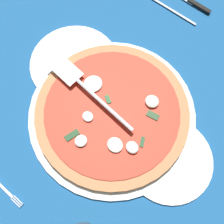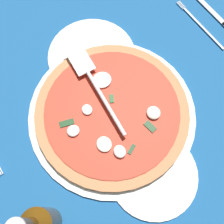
# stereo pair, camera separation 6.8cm
# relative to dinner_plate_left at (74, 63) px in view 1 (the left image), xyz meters

# --- Properties ---
(ground_plane) EXTENTS (1.10, 1.10, 0.01)m
(ground_plane) POSITION_rel_dinner_plate_left_xyz_m (0.15, -0.02, -0.01)
(ground_plane) COLOR #1A508A
(checker_pattern) EXTENTS (1.10, 1.10, 0.00)m
(checker_pattern) POSITION_rel_dinner_plate_left_xyz_m (0.15, -0.02, -0.01)
(checker_pattern) COLOR white
(checker_pattern) RESTS_ON ground_plane
(pizza_pan) EXTENTS (0.43, 0.43, 0.01)m
(pizza_pan) POSITION_rel_dinner_plate_left_xyz_m (0.18, -0.03, 0.00)
(pizza_pan) COLOR silver
(pizza_pan) RESTS_ON ground_plane
(dinner_plate_left) EXTENTS (0.24, 0.24, 0.01)m
(dinner_plate_left) POSITION_rel_dinner_plate_left_xyz_m (0.00, 0.00, 0.00)
(dinner_plate_left) COLOR white
(dinner_plate_left) RESTS_ON ground_plane
(dinner_plate_right) EXTENTS (0.21, 0.21, 0.01)m
(dinner_plate_right) POSITION_rel_dinner_plate_left_xyz_m (0.36, -0.01, 0.00)
(dinner_plate_right) COLOR white
(dinner_plate_right) RESTS_ON ground_plane
(pizza) EXTENTS (0.39, 0.39, 0.03)m
(pizza) POSITION_rel_dinner_plate_left_xyz_m (0.18, -0.03, 0.02)
(pizza) COLOR #C67A4E
(pizza) RESTS_ON pizza_pan
(pizza_server) EXTENTS (0.29, 0.05, 0.01)m
(pizza_server) POSITION_rel_dinner_plate_left_xyz_m (0.10, -0.04, 0.04)
(pizza_server) COLOR silver
(pizza_server) RESTS_ON pizza
(place_setting_far) EXTENTS (0.21, 0.16, 0.01)m
(place_setting_far) POSITION_rel_dinner_plate_left_xyz_m (0.06, 0.36, -0.00)
(place_setting_far) COLOR white
(place_setting_far) RESTS_ON ground_plane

